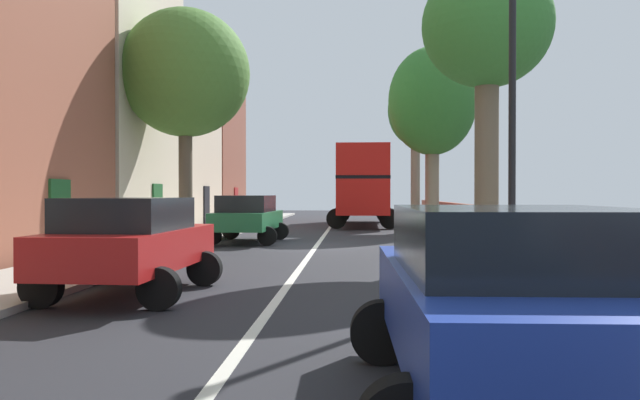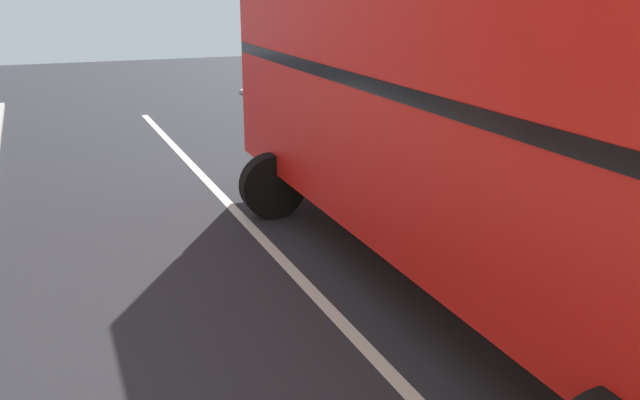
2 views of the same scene
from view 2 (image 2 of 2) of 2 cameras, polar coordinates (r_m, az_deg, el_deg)
The scene contains 1 object.
double_decker_bus at distance 7.86m, azimuth 12.99°, elevation 8.49°, with size 3.66×10.42×4.06m.
Camera 2 is at (-2.80, 7.37, 3.48)m, focal length 39.33 mm.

